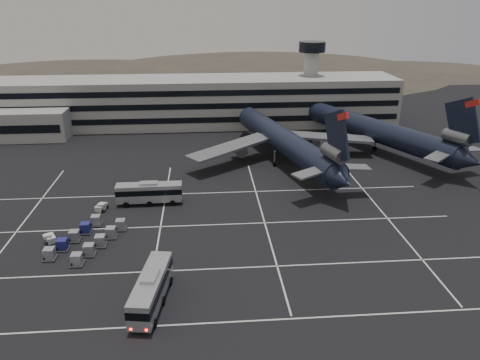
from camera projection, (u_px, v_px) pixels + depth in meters
name	position (u px, v px, depth m)	size (l,w,h in m)	color
ground	(195.00, 237.00, 76.81)	(260.00, 260.00, 0.00)	black
lane_markings	(201.00, 234.00, 77.55)	(90.00, 55.62, 0.01)	silver
terminal	(187.00, 103.00, 139.93)	(125.00, 26.00, 24.00)	gray
hills	(234.00, 97.00, 240.08)	(352.00, 180.00, 44.00)	#38332B
trijet_main	(285.00, 141.00, 108.61)	(45.94, 56.94, 18.08)	black
trijet_far	(379.00, 131.00, 116.45)	(31.86, 54.23, 18.08)	black
bus_near	(151.00, 288.00, 59.23)	(4.82, 12.92, 4.46)	gray
bus_far	(149.00, 192.00, 88.10)	(12.36, 3.29, 4.35)	gray
tug_a	(101.00, 207.00, 85.79)	(2.22, 2.81, 1.59)	beige
tug_b	(50.00, 238.00, 74.90)	(2.41, 2.76, 1.53)	beige
uld_cluster	(87.00, 238.00, 74.39)	(11.73, 15.43, 1.81)	#2D2D30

